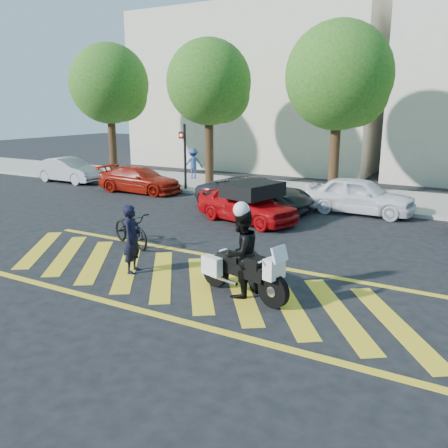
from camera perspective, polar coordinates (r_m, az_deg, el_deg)
The scene contains 18 objects.
ground at distance 11.48m, azimuth -5.05°, elevation -6.61°, with size 90.00×90.00×0.00m, color black.
sidewalk at distance 22.06m, azimuth 12.86°, elevation 3.38°, with size 60.00×5.00×0.15m, color #9E998E.
crosswalk at distance 11.50m, azimuth -5.21°, elevation -6.56°, with size 12.33×4.00×0.01m.
building_left at distance 33.01m, azimuth 4.28°, elevation 15.73°, with size 16.00×8.00×10.00m, color beige.
tree_far_left at distance 28.25m, azimuth -13.33°, elevation 15.77°, with size 4.40×4.40×7.41m.
tree_left at distance 24.36m, azimuth -1.50°, elevation 16.33°, with size 4.20×4.20×7.26m.
tree_center at distance 21.75m, azimuth 14.00°, elevation 16.47°, with size 4.60×4.60×7.56m.
signal_pole at distance 22.55m, azimuth -4.81°, elevation 8.64°, with size 0.28×0.43×3.20m.
officer_bike at distance 11.87m, azimuth -10.98°, elevation -1.79°, with size 0.62×0.41×1.71m, color black.
bicycle at distance 14.23m, azimuth -11.16°, elevation -0.58°, with size 0.68×1.94×1.02m, color black.
police_motorcycle at distance 10.30m, azimuth 2.14°, elevation -5.59°, with size 2.37×1.08×1.07m.
officer_moto at distance 10.18m, azimuth 2.05°, elevation -3.54°, with size 0.94×0.73×1.93m, color black.
red_convertible at distance 16.79m, azimuth 2.73°, elevation 2.46°, with size 1.56×3.89×1.32m, color #AE080B.
parked_far_left at distance 26.96m, azimuth -18.14°, elevation 6.18°, with size 1.38×3.95×1.30m, color #95969C.
parked_left at distance 22.98m, azimuth -10.10°, elevation 5.28°, with size 1.70×4.19×1.22m, color #991409.
parked_mid_left at distance 18.75m, azimuth 3.73°, elevation 3.65°, with size 2.18×4.72×1.31m, color black.
parked_mid_right at distance 18.81m, azimuth 15.98°, elevation 3.31°, with size 1.65×4.11×1.40m, color white.
pedestrian_left at distance 26.04m, azimuth -3.73°, elevation 7.29°, with size 1.05×0.61×1.63m, color #324B8A.
Camera 1 is at (6.14, -8.81, 4.05)m, focal length 38.00 mm.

